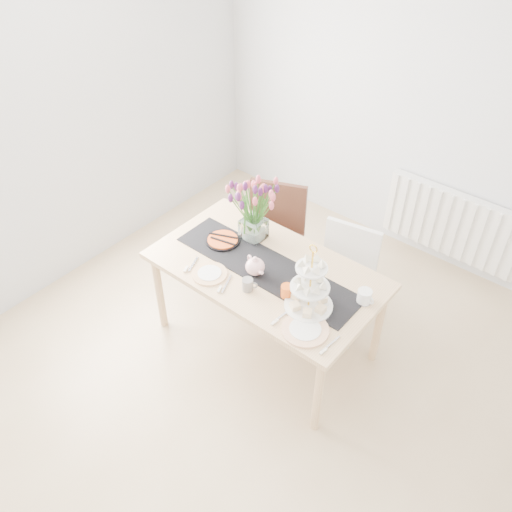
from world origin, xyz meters
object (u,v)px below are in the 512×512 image
Objects in this scene: mug_orange at (287,291)px; plate_left at (210,274)px; dining_table at (266,276)px; tart_tin at (223,241)px; plate_right at (305,330)px; radiator at (453,224)px; chair_white at (344,272)px; mug_grey at (248,285)px; teapot at (255,267)px; tulip_vase at (253,201)px; chair_brown at (274,231)px; cream_jug at (364,296)px; cake_stand at (310,292)px.

mug_orange is 0.38× the size of plate_left.
mug_orange is (0.28, -0.13, 0.12)m from dining_table.
plate_right is (0.96, -0.32, -0.01)m from tart_tin.
mug_orange is at bearing -101.81° from radiator.
tart_tin is 0.36m from plate_left.
chair_white is 0.94m from tart_tin.
radiator is 2.09m from mug_grey.
teapot is 0.60m from plate_right.
chair_white is at bearing 88.51° from teapot.
tart_tin is (-0.72, -0.54, 0.27)m from chair_white.
radiator is 1.89m from tulip_vase.
teapot is at bearing -110.67° from radiator.
mug_orange is (0.56, -0.34, -0.28)m from tulip_vase.
mug_orange reaches higher than mug_grey.
tart_tin is 0.72m from mug_orange.
mug_orange is at bearing -70.09° from chair_brown.
plate_right is at bearing -93.50° from radiator.
chair_white is at bearing 145.56° from cream_jug.
chair_white is 9.29× the size of mug_orange.
cake_stand is 1.89× the size of plate_left.
cake_stand is 1.57× the size of plate_right.
mug_grey is at bearing -29.86° from tart_tin.
plate_left is at bearing -87.02° from tulip_vase.
cake_stand is 0.24m from plate_right.
dining_table is 0.33m from mug_orange.
plate_right is (0.80, 0.00, 0.00)m from plate_left.
tulip_vase reaches higher than cream_jug.
chair_white is 0.64m from cream_jug.
tulip_vase is (-0.95, -1.52, 0.62)m from radiator.
cream_jug reaches higher than tart_tin.
tulip_vase is 0.81m from cake_stand.
mug_grey is (0.41, -0.81, 0.25)m from chair_brown.
chair_white is 4.06× the size of teapot.
radiator is at bearing 68.91° from dining_table.
tulip_vase is 6.39× the size of cream_jug.
chair_brown reaches higher than mug_orange.
chair_brown is at bearing 142.71° from teapot.
cream_jug is 1.01× the size of mug_orange.
teapot is at bearing -84.84° from chair_brown.
mug_grey is (-0.40, -0.12, -0.09)m from cake_stand.
teapot reaches higher than tart_tin.
chair_white is 0.90m from mug_grey.
tart_tin is at bearing 117.63° from plate_left.
tart_tin is (-0.14, -0.18, -0.31)m from tulip_vase.
tulip_vase reaches higher than radiator.
cream_jug is (0.68, 0.15, 0.12)m from dining_table.
cake_stand reaches higher than mug_grey.
chair_white is 0.93m from plate_right.
dining_table is 3.51× the size of cake_stand.
mug_orange is (-0.41, -0.28, -0.00)m from cream_jug.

